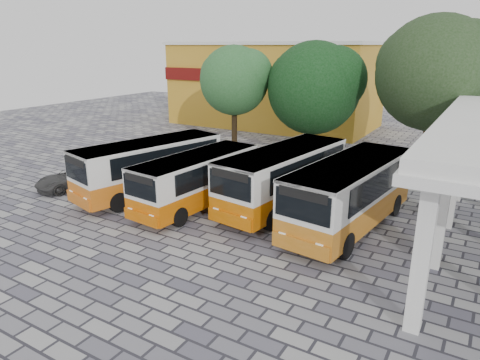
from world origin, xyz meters
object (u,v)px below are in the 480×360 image
Objects in this scene: parked_car at (74,178)px; bus_far_left at (150,164)px; bus_far_right at (350,190)px; bus_centre_right at (284,175)px; bus_centre_left at (197,177)px.

bus_far_left is at bearing 33.68° from parked_car.
bus_far_left is 0.99× the size of bus_far_right.
bus_centre_right is 3.73m from bus_far_right.
bus_far_left is 1.13× the size of bus_centre_left.
bus_centre_left is 8.16m from parked_car.
bus_centre_left reaches higher than parked_car.
bus_far_right reaches higher than bus_centre_right.
bus_centre_right reaches higher than bus_far_left.
bus_far_left is 4.98m from parked_car.
bus_far_right is at bearing 20.16° from bus_far_left.
bus_far_right is 2.10× the size of parked_car.
bus_centre_left is at bearing -162.71° from bus_far_right.
bus_centre_right is 0.99× the size of bus_far_right.
bus_centre_left is 4.38m from bus_centre_right.
bus_centre_right is at bearing 29.17° from bus_far_left.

